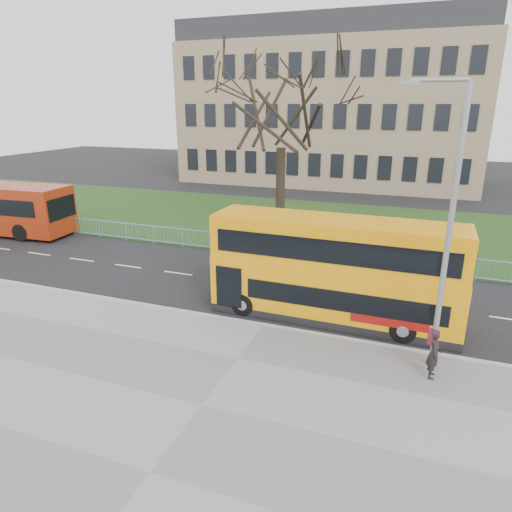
{
  "coord_description": "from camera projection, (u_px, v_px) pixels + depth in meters",
  "views": [
    {
      "loc": [
        5.15,
        -16.33,
        8.13
      ],
      "look_at": [
        -1.25,
        1.0,
        1.94
      ],
      "focal_mm": 32.0,
      "sensor_mm": 36.0,
      "label": 1
    }
  ],
  "objects": [
    {
      "name": "ground",
      "position": [
        276.0,
        311.0,
        18.8
      ],
      "size": [
        120.0,
        120.0,
        0.0
      ],
      "primitive_type": "plane",
      "color": "black",
      "rests_on": "ground"
    },
    {
      "name": "bare_tree",
      "position": [
        281.0,
        129.0,
        26.54
      ],
      "size": [
        9.3,
        9.3,
        13.28
      ],
      "primitive_type": null,
      "color": "black",
      "rests_on": "grass_verge"
    },
    {
      "name": "guard_railing",
      "position": [
        314.0,
        252.0,
        24.49
      ],
      "size": [
        40.0,
        0.12,
        1.1
      ],
      "primitive_type": null,
      "color": "#7DBCDF",
      "rests_on": "ground"
    },
    {
      "name": "grass_verge",
      "position": [
        340.0,
        227.0,
        31.51
      ],
      "size": [
        80.0,
        15.4,
        0.08
      ],
      "primitive_type": "cube",
      "color": "#1E3915",
      "rests_on": "ground"
    },
    {
      "name": "street_lamp",
      "position": [
        447.0,
        222.0,
        13.23
      ],
      "size": [
        1.84,
        0.26,
        8.66
      ],
      "rotation": [
        0.0,
        0.0,
        -0.04
      ],
      "color": "#92959A",
      "rests_on": "pavement"
    },
    {
      "name": "pavement",
      "position": [
        202.0,
        407.0,
        12.78
      ],
      "size": [
        80.0,
        10.5,
        0.12
      ],
      "primitive_type": "cube",
      "color": "slate",
      "rests_on": "ground"
    },
    {
      "name": "kerb",
      "position": [
        264.0,
        326.0,
        17.4
      ],
      "size": [
        80.0,
        0.2,
        0.14
      ],
      "primitive_type": "cube",
      "color": "#959598",
      "rests_on": "ground"
    },
    {
      "name": "pedestrian",
      "position": [
        434.0,
        354.0,
        13.83
      ],
      "size": [
        0.39,
        0.59,
        1.61
      ],
      "primitive_type": "imported",
      "rotation": [
        0.0,
        0.0,
        1.57
      ],
      "color": "black",
      "rests_on": "pavement"
    },
    {
      "name": "civic_building",
      "position": [
        332.0,
        114.0,
        49.35
      ],
      "size": [
        30.0,
        15.0,
        14.0
      ],
      "primitive_type": "cube",
      "color": "#8F795B",
      "rests_on": "ground"
    },
    {
      "name": "yellow_bus",
      "position": [
        334.0,
        268.0,
        17.51
      ],
      "size": [
        9.55,
        2.4,
        3.99
      ],
      "rotation": [
        0.0,
        0.0,
        -0.01
      ],
      "color": "orange",
      "rests_on": "ground"
    }
  ]
}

